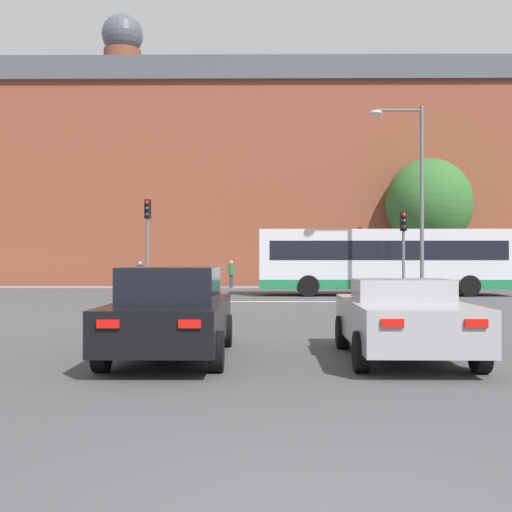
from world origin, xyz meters
TOP-DOWN VIEW (x-y plane):
  - stop_line_strip at (0.00, 22.27)m, footprint 8.70×0.30m
  - far_pavement at (0.00, 35.79)m, footprint 69.67×2.50m
  - brick_civic_building at (0.24, 45.06)m, footprint 38.75×14.55m
  - car_saloon_left at (-2.10, 7.24)m, footprint 2.01×4.72m
  - car_roadster_right at (1.94, 7.10)m, footprint 2.08×4.35m
  - bus_crossing_lead at (5.39, 26.99)m, footprint 12.06×2.76m
  - traffic_light_far_right at (5.49, 35.24)m, footprint 0.26×0.31m
  - traffic_light_near_left at (-5.31, 22.78)m, footprint 0.26×0.31m
  - traffic_light_near_right at (5.41, 22.73)m, footprint 0.26×0.31m
  - street_lamp_junction at (5.70, 22.20)m, footprint 2.20×0.36m
  - pedestrian_waiting at (-8.22, 36.33)m, footprint 0.44×0.32m
  - pedestrian_walking_east at (-2.38, 34.94)m, footprint 0.40×0.46m
  - tree_by_building at (10.18, 37.03)m, footprint 5.49×5.49m

SIDE VIEW (x-z plane):
  - stop_line_strip at x=0.00m, z-range 0.00..0.01m
  - far_pavement at x=0.00m, z-range 0.00..0.01m
  - car_roadster_right at x=1.94m, z-range 0.02..1.41m
  - car_saloon_left at x=-2.10m, z-range 0.00..1.60m
  - pedestrian_waiting at x=-8.22m, z-range 0.13..1.73m
  - pedestrian_walking_east at x=-2.38m, z-range 0.14..1.81m
  - bus_crossing_lead at x=5.39m, z-range 0.12..3.28m
  - traffic_light_far_right at x=5.49m, z-range 0.66..4.36m
  - traffic_light_near_right at x=5.41m, z-range 0.67..4.40m
  - traffic_light_near_left at x=-5.31m, z-range 0.73..4.99m
  - street_lamp_junction at x=5.70m, z-range 0.83..8.84m
  - tree_by_building at x=10.18m, z-range 1.21..9.41m
  - brick_civic_building at x=0.24m, z-range -2.60..18.00m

